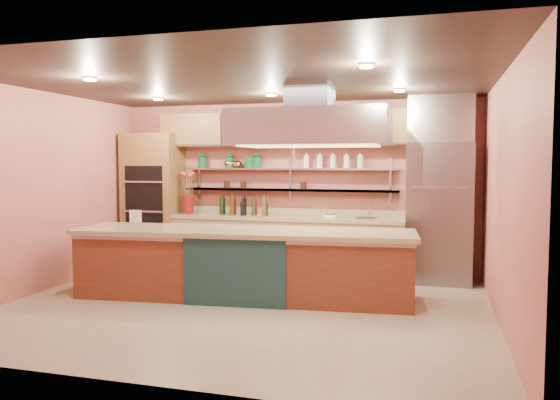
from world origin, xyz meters
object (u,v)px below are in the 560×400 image
(flower_vase, at_px, (188,204))
(copper_kettle, at_px, (237,164))
(kitchen_scale, at_px, (331,215))
(refrigerator, at_px, (439,213))
(island, at_px, (243,264))
(green_canister, at_px, (249,162))

(flower_vase, bearing_deg, copper_kettle, 14.94)
(kitchen_scale, relative_size, copper_kettle, 1.12)
(flower_vase, xyz_separation_m, copper_kettle, (0.82, 0.22, 0.69))
(refrigerator, distance_m, kitchen_scale, 1.65)
(island, xyz_separation_m, flower_vase, (-1.62, 1.73, 0.63))
(kitchen_scale, distance_m, green_canister, 1.68)
(island, distance_m, kitchen_scale, 2.00)
(island, height_order, kitchen_scale, kitchen_scale)
(kitchen_scale, relative_size, green_canister, 0.94)
(refrigerator, xyz_separation_m, island, (-2.51, -1.72, -0.59))
(flower_vase, bearing_deg, island, -46.82)
(refrigerator, height_order, island, refrigerator)
(flower_vase, distance_m, kitchen_scale, 2.48)
(copper_kettle, xyz_separation_m, green_canister, (0.21, 0.00, 0.03))
(refrigerator, bearing_deg, green_canister, 175.75)
(refrigerator, xyz_separation_m, flower_vase, (-4.13, 0.01, 0.04))
(island, xyz_separation_m, copper_kettle, (-0.80, 1.95, 1.32))
(refrigerator, xyz_separation_m, green_canister, (-3.09, 0.23, 0.76))
(green_canister, bearing_deg, flower_vase, -168.00)
(kitchen_scale, bearing_deg, island, -135.74)
(island, distance_m, green_canister, 2.44)
(flower_vase, distance_m, copper_kettle, 1.09)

